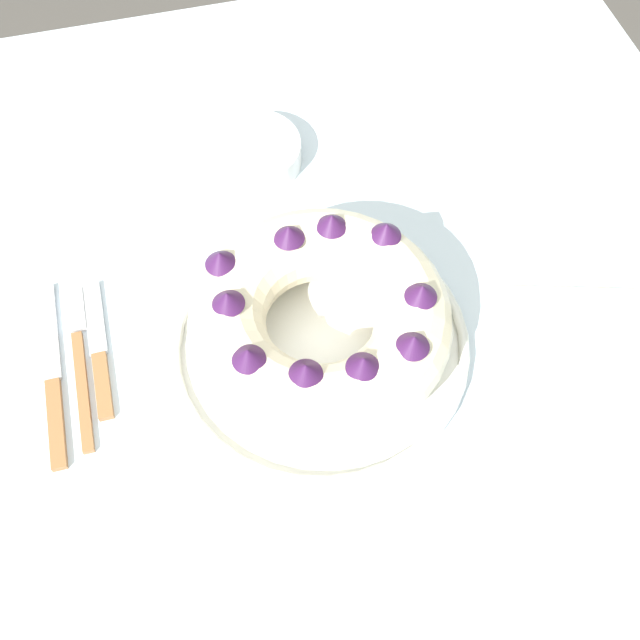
% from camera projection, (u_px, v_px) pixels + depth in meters
% --- Properties ---
extents(ground_plane, '(8.00, 8.00, 0.00)m').
position_uv_depth(ground_plane, '(322.00, 524.00, 1.51)').
color(ground_plane, '#4C4742').
extents(dining_table, '(1.16, 1.25, 0.76)m').
position_uv_depth(dining_table, '(323.00, 373.00, 0.94)').
color(dining_table, silver).
rests_on(dining_table, ground_plane).
extents(serving_dish, '(0.34, 0.34, 0.02)m').
position_uv_depth(serving_dish, '(320.00, 344.00, 0.84)').
color(serving_dish, white).
rests_on(serving_dish, dining_table).
extents(bundt_cake, '(0.28, 0.28, 0.10)m').
position_uv_depth(bundt_cake, '(320.00, 319.00, 0.80)').
color(bundt_cake, beige).
rests_on(bundt_cake, serving_dish).
extents(fork, '(0.02, 0.21, 0.01)m').
position_uv_depth(fork, '(79.00, 353.00, 0.85)').
color(fork, '#936038').
rests_on(fork, dining_table).
extents(serving_knife, '(0.02, 0.24, 0.01)m').
position_uv_depth(serving_knife, '(53.00, 384.00, 0.83)').
color(serving_knife, '#936038').
rests_on(serving_knife, dining_table).
extents(cake_knife, '(0.02, 0.18, 0.01)m').
position_uv_depth(cake_knife, '(99.00, 357.00, 0.84)').
color(cake_knife, '#936038').
rests_on(cake_knife, dining_table).
extents(side_bowl, '(0.13, 0.13, 0.03)m').
position_uv_depth(side_bowl, '(253.00, 153.00, 0.99)').
color(side_bowl, white).
rests_on(side_bowl, dining_table).
extents(napkin, '(0.19, 0.16, 0.00)m').
position_uv_depth(napkin, '(570.00, 330.00, 0.86)').
color(napkin, beige).
rests_on(napkin, dining_table).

